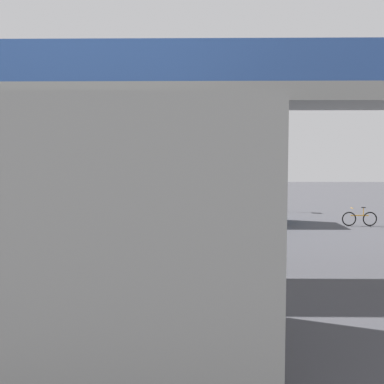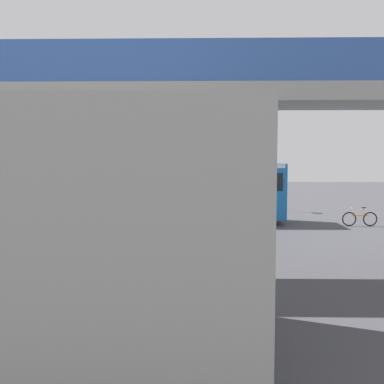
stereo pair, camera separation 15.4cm
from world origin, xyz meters
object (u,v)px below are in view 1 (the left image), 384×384
Objects in this scene: bicycle_orange at (359,219)px; pedestrian at (86,200)px; city_bus at (174,187)px; traffic_sign at (278,182)px.

pedestrian is at bearing -16.50° from bicycle_orange.
traffic_sign is at bearing -141.18° from city_bus.
city_bus is 6.51m from pedestrian.
city_bus is 6.52× the size of bicycle_orange.
bicycle_orange is at bearing 115.97° from traffic_sign.
pedestrian reaches higher than bicycle_orange.
city_bus is at bearing -6.99° from bicycle_orange.
traffic_sign is (-6.38, -5.13, 0.01)m from city_bus.
pedestrian is at bearing 8.84° from traffic_sign.
bicycle_orange is 15.62m from pedestrian.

